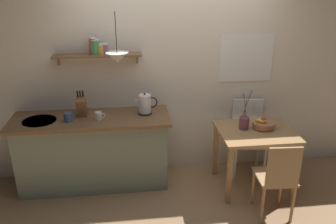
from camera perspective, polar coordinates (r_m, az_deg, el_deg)
name	(u,v)px	position (r m, az deg, el deg)	size (l,w,h in m)	color
ground_plane	(179,192)	(4.29, 1.77, -13.06)	(14.00, 14.00, 0.00)	#A87F56
back_wall	(188,69)	(4.33, 3.37, 7.07)	(6.80, 0.11, 2.70)	silver
kitchen_counter	(94,151)	(4.31, -12.16, -6.28)	(1.83, 0.63, 0.90)	gray
wall_shelf	(97,51)	(4.06, -11.57, 9.75)	(1.01, 0.20, 0.32)	brown
dining_table	(255,141)	(4.23, 14.16, -4.59)	(0.88, 0.72, 0.75)	tan
dining_chair_near	(278,177)	(3.80, 17.60, -10.12)	(0.40, 0.42, 0.91)	tan
dining_chair_far	(248,133)	(4.60, 12.98, -3.41)	(0.48, 0.44, 0.96)	white
fruit_bowl	(263,124)	(4.25, 15.36, -1.88)	(0.26, 0.26, 0.14)	#BC704C
twig_vase	(244,123)	(4.16, 12.42, -1.70)	(0.12, 0.12, 0.49)	brown
electric_kettle	(145,104)	(4.09, -3.78, 1.26)	(0.26, 0.17, 0.26)	black
knife_block	(82,106)	(4.12, -14.05, 0.98)	(0.11, 0.19, 0.32)	brown
coffee_mug_by_sink	(68,117)	(4.04, -16.14, -0.83)	(0.13, 0.09, 0.10)	#3D5B89
coffee_mug_spare	(99,116)	(4.01, -11.37, -0.63)	(0.12, 0.08, 0.10)	white
pendant_lamp	(117,57)	(3.74, -8.37, 8.92)	(0.24, 0.24, 0.52)	black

